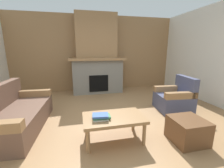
{
  "coord_description": "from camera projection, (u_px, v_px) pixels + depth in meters",
  "views": [
    {
      "loc": [
        -0.64,
        -2.63,
        1.5
      ],
      "look_at": [
        0.17,
        0.94,
        0.65
      ],
      "focal_mm": 23.73,
      "sensor_mm": 36.0,
      "label": 1
    }
  ],
  "objects": [
    {
      "name": "armchair",
      "position": [
        175.0,
        99.0,
        3.73
      ],
      "size": [
        0.83,
        0.83,
        0.85
      ],
      "color": "#474C6B",
      "rests_on": "ground"
    },
    {
      "name": "wall_back_wood_panel",
      "position": [
        95.0,
        54.0,
        5.52
      ],
      "size": [
        6.0,
        0.12,
        2.7
      ],
      "primitive_type": "cube",
      "color": "#997047",
      "rests_on": "ground"
    },
    {
      "name": "coffee_table",
      "position": [
        114.0,
        119.0,
        2.44
      ],
      "size": [
        1.0,
        0.6,
        0.43
      ],
      "color": "#997047",
      "rests_on": "ground"
    },
    {
      "name": "ground",
      "position": [
        114.0,
        126.0,
        2.97
      ],
      "size": [
        9.0,
        9.0,
        0.0
      ],
      "primitive_type": "plane",
      "color": "#9E754C"
    },
    {
      "name": "ottoman",
      "position": [
        187.0,
        130.0,
        2.44
      ],
      "size": [
        0.52,
        0.52,
        0.4
      ],
      "primitive_type": "cube",
      "color": "brown",
      "rests_on": "ground"
    },
    {
      "name": "couch",
      "position": [
        15.0,
        115.0,
        2.8
      ],
      "size": [
        0.94,
        1.84,
        0.85
      ],
      "color": "brown",
      "rests_on": "ground"
    },
    {
      "name": "fireplace",
      "position": [
        97.0,
        59.0,
        5.2
      ],
      "size": [
        1.9,
        0.82,
        2.7
      ],
      "color": "gray",
      "rests_on": "ground"
    },
    {
      "name": "book_stack_near_edge",
      "position": [
        101.0,
        117.0,
        2.32
      ],
      "size": [
        0.29,
        0.21,
        0.08
      ],
      "color": "beige",
      "rests_on": "coffee_table"
    }
  ]
}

